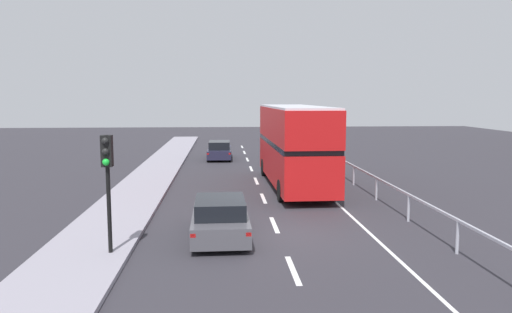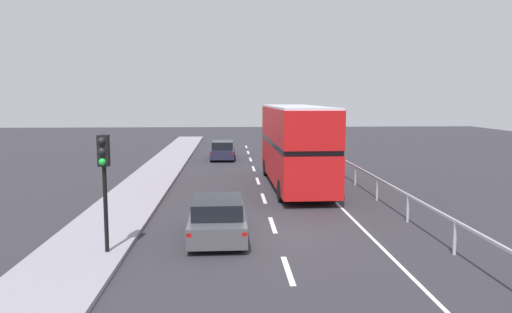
% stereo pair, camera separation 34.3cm
% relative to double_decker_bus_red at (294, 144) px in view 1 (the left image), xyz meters
% --- Properties ---
extents(ground_plane, '(74.23, 120.00, 0.10)m').
position_rel_double_decker_bus_red_xyz_m(ground_plane, '(-1.83, -8.71, -2.30)').
color(ground_plane, '#2E2C33').
extents(near_sidewalk_kerb, '(2.73, 80.00, 0.14)m').
position_rel_double_decker_bus_red_xyz_m(near_sidewalk_kerb, '(-7.80, -8.71, -2.18)').
color(near_sidewalk_kerb, gray).
rests_on(near_sidewalk_kerb, ground).
extents(lane_paint_markings, '(3.28, 46.00, 0.01)m').
position_rel_double_decker_bus_red_xyz_m(lane_paint_markings, '(0.08, 0.00, -2.24)').
color(lane_paint_markings, silver).
rests_on(lane_paint_markings, ground).
extents(bridge_side_railing, '(0.10, 42.00, 1.06)m').
position_rel_double_decker_bus_red_xyz_m(bridge_side_railing, '(3.24, 0.29, -1.38)').
color(bridge_side_railing, '#ACADBA').
rests_on(bridge_side_railing, ground).
extents(double_decker_bus_red, '(2.77, 10.35, 4.19)m').
position_rel_double_decker_bus_red_xyz_m(double_decker_bus_red, '(0.00, 0.00, 0.00)').
color(double_decker_bus_red, red).
rests_on(double_decker_bus_red, ground).
extents(hatchback_car_near, '(1.90, 4.18, 1.34)m').
position_rel_double_decker_bus_red_xyz_m(hatchback_car_near, '(-3.80, -8.97, -1.60)').
color(hatchback_car_near, '#4D4B52').
rests_on(hatchback_car_near, ground).
extents(traffic_signal_pole, '(0.30, 0.42, 3.43)m').
position_rel_double_decker_bus_red_xyz_m(traffic_signal_pole, '(-6.98, -10.76, 0.47)').
color(traffic_signal_pole, black).
rests_on(traffic_signal_pole, near_sidewalk_kerb).
extents(sedan_car_ahead, '(1.83, 4.31, 1.37)m').
position_rel_double_decker_bus_red_xyz_m(sedan_car_ahead, '(-3.90, 11.64, -1.59)').
color(sedan_car_ahead, '#201F36').
rests_on(sedan_car_ahead, ground).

